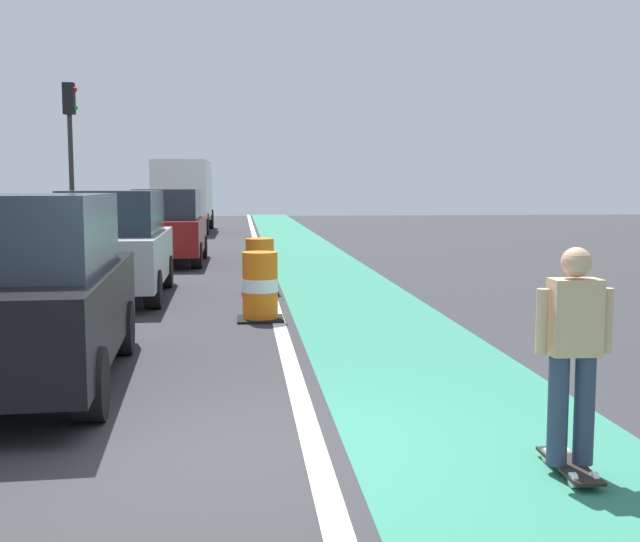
{
  "coord_description": "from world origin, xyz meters",
  "views": [
    {
      "loc": [
        0.33,
        -6.28,
        2.13
      ],
      "look_at": [
        1.28,
        3.14,
        1.1
      ],
      "focal_mm": 44.13,
      "sensor_mm": 36.0,
      "label": 1
    }
  ],
  "objects_px": {
    "traffic_barrel_front": "(260,287)",
    "traffic_light_corner": "(71,139)",
    "pedestrian_waiting": "(103,228)",
    "parked_suv_nearest": "(27,289)",
    "parked_suv_third": "(169,226)",
    "parked_suv_second": "(115,244)",
    "traffic_barrel_mid": "(260,266)",
    "skateboarder_on_lane": "(573,353)",
    "delivery_truck_down_block": "(185,192)",
    "pedestrian_crossing": "(2,257)"
  },
  "relations": [
    {
      "from": "parked_suv_nearest",
      "to": "pedestrian_waiting",
      "type": "distance_m",
      "value": 15.87
    },
    {
      "from": "parked_suv_second",
      "to": "parked_suv_nearest",
      "type": "bearing_deg",
      "value": -89.06
    },
    {
      "from": "parked_suv_third",
      "to": "traffic_barrel_front",
      "type": "height_order",
      "value": "parked_suv_third"
    },
    {
      "from": "parked_suv_nearest",
      "to": "parked_suv_third",
      "type": "xyz_separation_m",
      "value": [
        0.3,
        13.34,
        0.0
      ]
    },
    {
      "from": "traffic_barrel_front",
      "to": "delivery_truck_down_block",
      "type": "height_order",
      "value": "delivery_truck_down_block"
    },
    {
      "from": "pedestrian_waiting",
      "to": "parked_suv_nearest",
      "type": "bearing_deg",
      "value": -83.2
    },
    {
      "from": "parked_suv_third",
      "to": "traffic_barrel_mid",
      "type": "distance_m",
      "value": 6.72
    },
    {
      "from": "traffic_light_corner",
      "to": "pedestrian_crossing",
      "type": "relative_size",
      "value": 3.17
    },
    {
      "from": "parked_suv_nearest",
      "to": "delivery_truck_down_block",
      "type": "distance_m",
      "value": 28.31
    },
    {
      "from": "pedestrian_crossing",
      "to": "traffic_light_corner",
      "type": "bearing_deg",
      "value": 94.1
    },
    {
      "from": "parked_suv_second",
      "to": "parked_suv_third",
      "type": "distance_m",
      "value": 6.72
    },
    {
      "from": "pedestrian_waiting",
      "to": "traffic_barrel_front",
      "type": "bearing_deg",
      "value": -69.56
    },
    {
      "from": "parked_suv_third",
      "to": "pedestrian_crossing",
      "type": "bearing_deg",
      "value": -107.2
    },
    {
      "from": "parked_suv_third",
      "to": "traffic_barrel_front",
      "type": "relative_size",
      "value": 4.22
    },
    {
      "from": "parked_suv_nearest",
      "to": "traffic_barrel_front",
      "type": "bearing_deg",
      "value": 56.46
    },
    {
      "from": "parked_suv_third",
      "to": "traffic_barrel_front",
      "type": "xyz_separation_m",
      "value": [
        2.25,
        -9.49,
        -0.5
      ]
    },
    {
      "from": "parked_suv_second",
      "to": "traffic_light_corner",
      "type": "relative_size",
      "value": 0.91
    },
    {
      "from": "skateboarder_on_lane",
      "to": "pedestrian_waiting",
      "type": "xyz_separation_m",
      "value": [
        -6.54,
        18.85,
        -0.05
      ]
    },
    {
      "from": "traffic_barrel_front",
      "to": "traffic_light_corner",
      "type": "bearing_deg",
      "value": 114.46
    },
    {
      "from": "traffic_barrel_mid",
      "to": "traffic_light_corner",
      "type": "height_order",
      "value": "traffic_light_corner"
    },
    {
      "from": "parked_suv_second",
      "to": "delivery_truck_down_block",
      "type": "distance_m",
      "value": 21.68
    },
    {
      "from": "traffic_light_corner",
      "to": "traffic_barrel_front",
      "type": "bearing_deg",
      "value": -65.54
    },
    {
      "from": "traffic_light_corner",
      "to": "pedestrian_waiting",
      "type": "bearing_deg",
      "value": 29.52
    },
    {
      "from": "delivery_truck_down_block",
      "to": "pedestrian_waiting",
      "type": "bearing_deg",
      "value": -97.2
    },
    {
      "from": "skateboarder_on_lane",
      "to": "parked_suv_third",
      "type": "relative_size",
      "value": 0.37
    },
    {
      "from": "pedestrian_crossing",
      "to": "delivery_truck_down_block",
      "type": "bearing_deg",
      "value": 85.67
    },
    {
      "from": "traffic_barrel_front",
      "to": "traffic_barrel_mid",
      "type": "xyz_separation_m",
      "value": [
        0.08,
        3.21,
        0.0
      ]
    },
    {
      "from": "parked_suv_nearest",
      "to": "parked_suv_third",
      "type": "height_order",
      "value": "same"
    },
    {
      "from": "parked_suv_second",
      "to": "pedestrian_waiting",
      "type": "relative_size",
      "value": 2.88
    },
    {
      "from": "traffic_barrel_mid",
      "to": "pedestrian_crossing",
      "type": "distance_m",
      "value": 4.76
    },
    {
      "from": "delivery_truck_down_block",
      "to": "traffic_barrel_mid",
      "type": "bearing_deg",
      "value": -82.15
    },
    {
      "from": "pedestrian_waiting",
      "to": "traffic_light_corner",
      "type": "bearing_deg",
      "value": -150.48
    },
    {
      "from": "skateboarder_on_lane",
      "to": "pedestrian_waiting",
      "type": "height_order",
      "value": "skateboarder_on_lane"
    },
    {
      "from": "skateboarder_on_lane",
      "to": "parked_suv_second",
      "type": "height_order",
      "value": "parked_suv_second"
    },
    {
      "from": "traffic_barrel_front",
      "to": "traffic_barrel_mid",
      "type": "bearing_deg",
      "value": 88.64
    },
    {
      "from": "traffic_barrel_front",
      "to": "pedestrian_waiting",
      "type": "relative_size",
      "value": 0.68
    },
    {
      "from": "parked_suv_third",
      "to": "delivery_truck_down_block",
      "type": "relative_size",
      "value": 0.6
    },
    {
      "from": "parked_suv_second",
      "to": "pedestrian_waiting",
      "type": "distance_m",
      "value": 9.3
    },
    {
      "from": "parked_suv_nearest",
      "to": "parked_suv_second",
      "type": "height_order",
      "value": "same"
    },
    {
      "from": "parked_suv_nearest",
      "to": "parked_suv_second",
      "type": "bearing_deg",
      "value": 90.94
    },
    {
      "from": "traffic_barrel_front",
      "to": "pedestrian_waiting",
      "type": "distance_m",
      "value": 12.71
    },
    {
      "from": "skateboarder_on_lane",
      "to": "traffic_barrel_mid",
      "type": "bearing_deg",
      "value": 101.31
    },
    {
      "from": "traffic_barrel_mid",
      "to": "pedestrian_waiting",
      "type": "relative_size",
      "value": 0.68
    },
    {
      "from": "parked_suv_nearest",
      "to": "parked_suv_second",
      "type": "xyz_separation_m",
      "value": [
        -0.11,
        6.63,
        0.0
      ]
    },
    {
      "from": "delivery_truck_down_block",
      "to": "pedestrian_crossing",
      "type": "relative_size",
      "value": 4.73
    },
    {
      "from": "traffic_light_corner",
      "to": "pedestrian_crossing",
      "type": "xyz_separation_m",
      "value": [
        0.67,
        -9.37,
        -2.64
      ]
    },
    {
      "from": "parked_suv_second",
      "to": "traffic_barrel_mid",
      "type": "xyz_separation_m",
      "value": [
        2.74,
        0.43,
        -0.5
      ]
    },
    {
      "from": "traffic_light_corner",
      "to": "pedestrian_waiting",
      "type": "distance_m",
      "value": 2.78
    },
    {
      "from": "skateboarder_on_lane",
      "to": "traffic_barrel_mid",
      "type": "distance_m",
      "value": 10.37
    },
    {
      "from": "delivery_truck_down_block",
      "to": "skateboarder_on_lane",
      "type": "bearing_deg",
      "value": -81.02
    }
  ]
}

